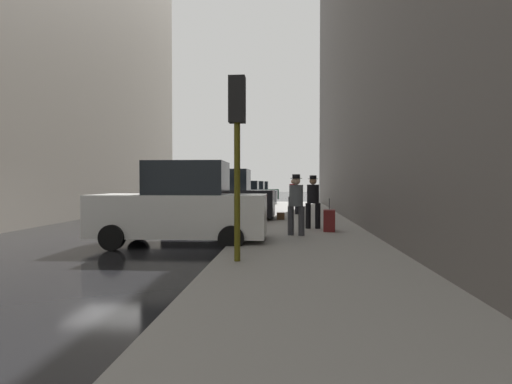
{
  "coord_description": "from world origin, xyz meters",
  "views": [
    {
      "loc": [
        5.49,
        -12.21,
        1.69
      ],
      "look_at": [
        4.15,
        4.44,
        1.29
      ],
      "focal_mm": 28.0,
      "sensor_mm": 36.0,
      "label": 1
    }
  ],
  "objects_px": {
    "duffel_bag": "(281,216)",
    "rolling_suitcase": "(329,220)",
    "parked_dark_green_sedan": "(256,192)",
    "pedestrian_in_red_jacket": "(293,195)",
    "parked_silver_sedan": "(239,197)",
    "pedestrian_with_beanie": "(296,201)",
    "parked_white_van": "(182,207)",
    "fire_hydrant": "(260,214)",
    "parked_gray_coupe": "(249,194)",
    "traffic_light": "(237,128)",
    "pedestrian_with_fedora": "(313,199)",
    "parked_black_suv": "(221,198)"
  },
  "relations": [
    {
      "from": "parked_dark_green_sedan",
      "to": "pedestrian_with_fedora",
      "type": "xyz_separation_m",
      "value": [
        3.68,
        -21.59,
        0.29
      ]
    },
    {
      "from": "rolling_suitcase",
      "to": "parked_gray_coupe",
      "type": "bearing_deg",
      "value": 104.25
    },
    {
      "from": "pedestrian_with_fedora",
      "to": "duffel_bag",
      "type": "bearing_deg",
      "value": 109.35
    },
    {
      "from": "parked_gray_coupe",
      "to": "fire_hydrant",
      "type": "xyz_separation_m",
      "value": [
        1.8,
        -14.0,
        -0.35
      ]
    },
    {
      "from": "parked_gray_coupe",
      "to": "pedestrian_in_red_jacket",
      "type": "distance_m",
      "value": 10.06
    },
    {
      "from": "parked_black_suv",
      "to": "pedestrian_with_fedora",
      "type": "relative_size",
      "value": 2.61
    },
    {
      "from": "traffic_light",
      "to": "rolling_suitcase",
      "type": "xyz_separation_m",
      "value": [
        2.29,
        4.98,
        -2.27
      ]
    },
    {
      "from": "traffic_light",
      "to": "pedestrian_with_beanie",
      "type": "xyz_separation_m",
      "value": [
        1.23,
        3.91,
        -1.62
      ]
    },
    {
      "from": "pedestrian_with_fedora",
      "to": "duffel_bag",
      "type": "distance_m",
      "value": 3.52
    },
    {
      "from": "parked_white_van",
      "to": "parked_dark_green_sedan",
      "type": "height_order",
      "value": "parked_white_van"
    },
    {
      "from": "pedestrian_with_fedora",
      "to": "duffel_bag",
      "type": "height_order",
      "value": "pedestrian_with_fedora"
    },
    {
      "from": "parked_dark_green_sedan",
      "to": "pedestrian_in_red_jacket",
      "type": "xyz_separation_m",
      "value": [
        3.11,
        -15.53,
        0.26
      ]
    },
    {
      "from": "parked_white_van",
      "to": "fire_hydrant",
      "type": "xyz_separation_m",
      "value": [
        1.8,
        4.51,
        -0.54
      ]
    },
    {
      "from": "pedestrian_with_beanie",
      "to": "parked_white_van",
      "type": "bearing_deg",
      "value": -159.95
    },
    {
      "from": "parked_gray_coupe",
      "to": "traffic_light",
      "type": "xyz_separation_m",
      "value": [
        1.85,
        -21.29,
        1.91
      ]
    },
    {
      "from": "pedestrian_with_fedora",
      "to": "parked_dark_green_sedan",
      "type": "bearing_deg",
      "value": 99.67
    },
    {
      "from": "pedestrian_in_red_jacket",
      "to": "rolling_suitcase",
      "type": "height_order",
      "value": "pedestrian_in_red_jacket"
    },
    {
      "from": "parked_silver_sedan",
      "to": "pedestrian_with_beanie",
      "type": "height_order",
      "value": "pedestrian_with_beanie"
    },
    {
      "from": "fire_hydrant",
      "to": "parked_silver_sedan",
      "type": "bearing_deg",
      "value": 102.38
    },
    {
      "from": "parked_black_suv",
      "to": "rolling_suitcase",
      "type": "xyz_separation_m",
      "value": [
        4.14,
        -4.09,
        -0.54
      ]
    },
    {
      "from": "parked_dark_green_sedan",
      "to": "traffic_light",
      "type": "bearing_deg",
      "value": -86.11
    },
    {
      "from": "pedestrian_with_beanie",
      "to": "rolling_suitcase",
      "type": "relative_size",
      "value": 1.71
    },
    {
      "from": "traffic_light",
      "to": "fire_hydrant",
      "type": "bearing_deg",
      "value": 90.39
    },
    {
      "from": "parked_silver_sedan",
      "to": "parked_dark_green_sedan",
      "type": "xyz_separation_m",
      "value": [
        -0.0,
        11.75,
        0.0
      ]
    },
    {
      "from": "fire_hydrant",
      "to": "rolling_suitcase",
      "type": "distance_m",
      "value": 3.29
    },
    {
      "from": "pedestrian_with_fedora",
      "to": "rolling_suitcase",
      "type": "bearing_deg",
      "value": -56.33
    },
    {
      "from": "pedestrian_with_fedora",
      "to": "parked_silver_sedan",
      "type": "bearing_deg",
      "value": 110.51
    },
    {
      "from": "duffel_bag",
      "to": "rolling_suitcase",
      "type": "bearing_deg",
      "value": -67.84
    },
    {
      "from": "parked_black_suv",
      "to": "pedestrian_in_red_jacket",
      "type": "height_order",
      "value": "parked_black_suv"
    },
    {
      "from": "traffic_light",
      "to": "pedestrian_with_fedora",
      "type": "relative_size",
      "value": 2.03
    },
    {
      "from": "fire_hydrant",
      "to": "pedestrian_with_beanie",
      "type": "xyz_separation_m",
      "value": [
        1.28,
        -3.39,
        0.64
      ]
    },
    {
      "from": "pedestrian_with_beanie",
      "to": "rolling_suitcase",
      "type": "distance_m",
      "value": 1.64
    },
    {
      "from": "parked_white_van",
      "to": "parked_black_suv",
      "type": "height_order",
      "value": "same"
    },
    {
      "from": "fire_hydrant",
      "to": "traffic_light",
      "type": "xyz_separation_m",
      "value": [
        0.05,
        -7.3,
        2.26
      ]
    },
    {
      "from": "parked_dark_green_sedan",
      "to": "pedestrian_with_fedora",
      "type": "bearing_deg",
      "value": -80.33
    },
    {
      "from": "parked_white_van",
      "to": "duffel_bag",
      "type": "distance_m",
      "value": 6.67
    },
    {
      "from": "parked_gray_coupe",
      "to": "duffel_bag",
      "type": "xyz_separation_m",
      "value": [
        2.54,
        -12.39,
        -0.56
      ]
    },
    {
      "from": "parked_silver_sedan",
      "to": "rolling_suitcase",
      "type": "bearing_deg",
      "value": -68.53
    },
    {
      "from": "parked_silver_sedan",
      "to": "pedestrian_with_beanie",
      "type": "bearing_deg",
      "value": -75.13
    },
    {
      "from": "fire_hydrant",
      "to": "traffic_light",
      "type": "bearing_deg",
      "value": -89.61
    },
    {
      "from": "parked_white_van",
      "to": "parked_dark_green_sedan",
      "type": "distance_m",
      "value": 24.48
    },
    {
      "from": "parked_black_suv",
      "to": "pedestrian_with_fedora",
      "type": "bearing_deg",
      "value": -42.65
    },
    {
      "from": "duffel_bag",
      "to": "parked_dark_green_sedan",
      "type": "bearing_deg",
      "value": 97.89
    },
    {
      "from": "pedestrian_with_beanie",
      "to": "duffel_bag",
      "type": "bearing_deg",
      "value": 96.13
    },
    {
      "from": "parked_gray_coupe",
      "to": "pedestrian_with_beanie",
      "type": "xyz_separation_m",
      "value": [
        3.08,
        -17.38,
        0.29
      ]
    },
    {
      "from": "pedestrian_with_fedora",
      "to": "pedestrian_with_beanie",
      "type": "distance_m",
      "value": 1.87
    },
    {
      "from": "parked_gray_coupe",
      "to": "pedestrian_with_fedora",
      "type": "xyz_separation_m",
      "value": [
        3.68,
        -15.62,
        0.29
      ]
    },
    {
      "from": "parked_black_suv",
      "to": "fire_hydrant",
      "type": "relative_size",
      "value": 6.58
    },
    {
      "from": "parked_silver_sedan",
      "to": "parked_dark_green_sedan",
      "type": "height_order",
      "value": "same"
    },
    {
      "from": "pedestrian_in_red_jacket",
      "to": "parked_white_van",
      "type": "bearing_deg",
      "value": -109.19
    }
  ]
}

